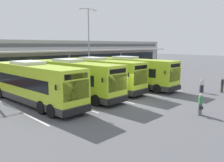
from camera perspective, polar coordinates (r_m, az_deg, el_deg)
The scene contains 16 objects.
ground_plane at distance 21.17m, azimuth 4.53°, elevation -5.36°, with size 200.00×200.00×0.00m, color #56565B.
terminal_building at distance 43.40m, azimuth -23.03°, elevation 5.32°, with size 70.00×13.00×6.00m.
red_barrier_wall at distance 32.38m, azimuth -14.93°, elevation 0.36°, with size 60.00×0.40×1.10m.
coach_bus_leftmost at distance 21.46m, azimuth -18.69°, elevation -0.74°, with size 3.43×12.27×3.78m.
coach_bus_left_centre at distance 23.79m, azimuth -9.41°, elevation 0.53°, with size 3.43×12.27×3.78m.
coach_bus_centre at distance 26.80m, azimuth -3.31°, elevation 1.57°, with size 3.43×12.27×3.78m.
coach_bus_right_centre at distance 28.80m, azimuth 4.69°, elevation 2.07°, with size 3.43×12.27×3.78m.
bay_stripe_far_west at distance 21.47m, azimuth -23.61°, elevation -5.89°, with size 0.14×13.00×0.01m, color silver.
bay_stripe_west at distance 23.16m, azimuth -13.81°, elevation -4.33°, with size 0.14×13.00×0.01m, color silver.
bay_stripe_mid_west at distance 25.45m, azimuth -5.59°, elevation -2.93°, with size 0.14×13.00×0.01m, color silver.
bay_stripe_centre at distance 28.18m, azimuth 1.14°, elevation -1.72°, with size 0.14×13.00×0.01m, color silver.
bay_stripe_mid_east at distance 31.23m, azimuth 6.62°, elevation -0.73°, with size 0.14×13.00×0.01m, color silver.
pedestrian_with_handbag at distance 18.49m, azimuth 21.01°, elevation -5.31°, with size 0.59×0.54×1.62m.
pedestrian_near_bin at distance 27.23m, azimuth 21.35°, elevation -0.86°, with size 0.53×0.38×1.62m.
pedestrian_approaching_bus at distance 28.23m, azimuth 25.63°, elevation -0.80°, with size 0.50×0.37×1.62m.
lamp_post_centre at distance 38.08m, azimuth -5.79°, elevation 10.51°, with size 3.24×0.28×11.00m.
Camera 1 is at (-15.32, -13.64, 5.22)m, focal length 36.93 mm.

